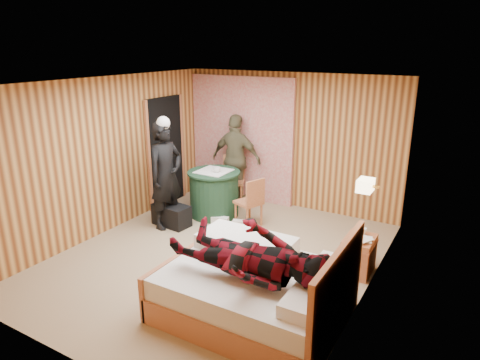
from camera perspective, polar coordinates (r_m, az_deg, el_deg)
The scene contains 23 objects.
floor at distance 6.35m, azimuth -3.02°, elevation -10.23°, with size 4.20×5.00×0.01m, color tan.
ceiling at distance 5.63m, azimuth -3.43°, elevation 12.85°, with size 4.20×5.00×0.01m, color white.
wall_back at distance 8.01m, azimuth 6.67°, elevation 5.16°, with size 4.20×0.02×2.50m, color tan.
wall_left at distance 7.20m, azimuth -17.34°, elevation 3.05°, with size 0.02×5.00×2.50m, color tan.
wall_right at distance 5.09m, azimuth 17.02°, elevation -2.91°, with size 0.02×5.00×2.50m, color tan.
curtain at distance 8.40m, azimuth 0.19°, elevation 5.52°, with size 2.20×0.08×2.40m, color beige.
doorway at distance 8.21m, azimuth -9.89°, elevation 3.71°, with size 0.06×0.90×2.05m, color black.
wall_lamp at distance 5.52m, azimuth 16.41°, elevation -0.68°, with size 0.26×0.24×0.16m.
bed at distance 5.02m, azimuth 2.22°, elevation -14.30°, with size 2.00×1.57×1.08m.
nightstand at distance 6.06m, azimuth 15.51°, elevation -9.56°, with size 0.39×0.53×0.51m.
round_table at distance 7.70m, azimuth -3.47°, elevation -1.72°, with size 0.94×0.94×0.83m.
chair_far at distance 8.26m, azimuth -0.90°, elevation 0.57°, with size 0.56×0.56×0.93m.
chair_near at distance 7.16m, azimuth 1.54°, elevation -2.56°, with size 0.50×0.50×0.85m.
duffel_bag at distance 7.42m, azimuth -9.12°, elevation -4.64°, with size 0.64×0.34×0.36m, color black.
sneaker_left at distance 7.28m, azimuth 0.11°, elevation -5.86°, with size 0.28×0.11×0.12m, color white.
sneaker_right at distance 7.42m, azimuth -2.69°, elevation -5.39°, with size 0.29×0.12×0.13m, color white.
woman_standing at distance 7.15m, azimuth -9.83°, elevation 0.59°, with size 0.66×0.43×1.80m, color black.
man_at_table at distance 8.20m, azimuth -0.50°, elevation 2.79°, with size 1.01×0.42×1.72m, color brown.
man_on_bed at distance 4.52m, azimuth 1.24°, elevation -8.65°, with size 1.77×0.67×0.86m, color maroon.
book_lower at distance 5.90m, azimuth 15.59°, elevation -7.54°, with size 0.17×0.22×0.02m, color white.
book_upper at distance 5.90m, azimuth 15.60°, elevation -7.36°, with size 0.16×0.22×0.02m, color white.
cup_nightstand at distance 6.05m, azimuth 16.07°, elevation -6.58°, with size 0.10×0.10×0.09m, color white.
cup_table at distance 7.46m, azimuth -3.10°, elevation 1.39°, with size 0.12×0.12×0.10m, color white.
Camera 1 is at (3.10, -4.68, 2.97)m, focal length 32.00 mm.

